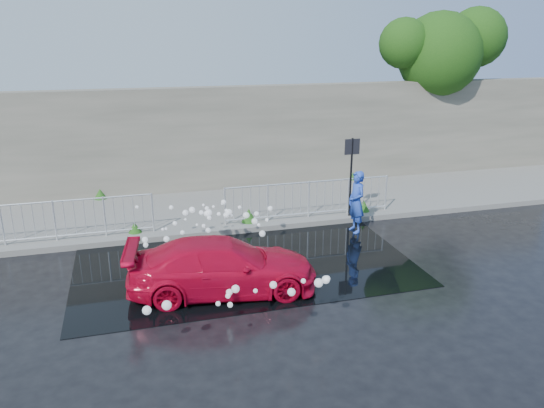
% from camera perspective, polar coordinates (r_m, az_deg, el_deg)
% --- Properties ---
extents(ground, '(90.00, 90.00, 0.00)m').
position_cam_1_polar(ground, '(12.11, -4.37, -8.37)').
color(ground, black).
rests_on(ground, ground).
extents(pavement, '(30.00, 4.00, 0.15)m').
position_cam_1_polar(pavement, '(16.66, -7.78, -0.72)').
color(pavement, slate).
rests_on(pavement, ground).
extents(curb, '(30.00, 0.25, 0.16)m').
position_cam_1_polar(curb, '(14.80, -6.68, -3.09)').
color(curb, slate).
rests_on(curb, ground).
extents(retaining_wall, '(30.00, 0.60, 3.50)m').
position_cam_1_polar(retaining_wall, '(18.32, -9.00, 6.83)').
color(retaining_wall, '#58554A').
rests_on(retaining_wall, pavement).
extents(puddle, '(8.00, 5.00, 0.01)m').
position_cam_1_polar(puddle, '(13.09, -3.08, -6.23)').
color(puddle, black).
rests_on(puddle, ground).
extents(sign_post, '(0.45, 0.06, 2.50)m').
position_cam_1_polar(sign_post, '(15.55, 8.54, 4.21)').
color(sign_post, black).
rests_on(sign_post, ground).
extents(tree, '(5.04, 3.13, 6.32)m').
position_cam_1_polar(tree, '(21.54, 17.98, 15.52)').
color(tree, '#332114').
rests_on(tree, ground).
extents(railing_left, '(5.05, 0.05, 1.10)m').
position_cam_1_polar(railing_left, '(14.90, -22.36, -1.54)').
color(railing_left, silver).
rests_on(railing_left, pavement).
extents(railing_right, '(5.05, 0.05, 1.10)m').
position_cam_1_polar(railing_right, '(15.60, 3.97, 0.65)').
color(railing_right, silver).
rests_on(railing_right, pavement).
extents(weeds, '(12.17, 3.93, 0.40)m').
position_cam_1_polar(weeds, '(15.96, -8.60, -0.65)').
color(weeds, '#144B16').
rests_on(weeds, pavement).
extents(water_spray, '(3.70, 5.60, 0.95)m').
position_cam_1_polar(water_spray, '(12.39, -5.88, -3.97)').
color(water_spray, white).
rests_on(water_spray, ground).
extents(red_car, '(4.22, 2.12, 1.17)m').
position_cam_1_polar(red_car, '(11.49, -5.34, -6.69)').
color(red_car, red).
rests_on(red_car, ground).
extents(person, '(0.46, 0.67, 1.76)m').
position_cam_1_polar(person, '(14.91, 9.06, 0.22)').
color(person, blue).
rests_on(person, ground).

